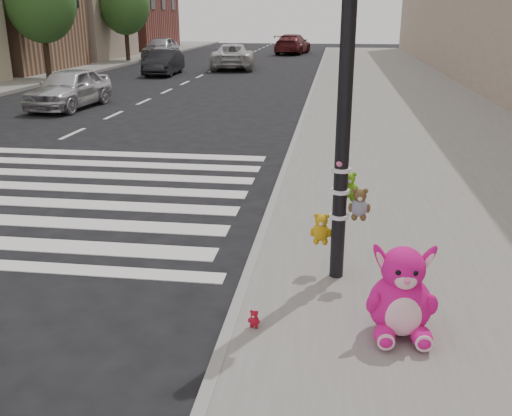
% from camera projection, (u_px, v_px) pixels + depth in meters
% --- Properties ---
extents(ground, '(120.00, 120.00, 0.00)m').
position_uv_depth(ground, '(61.00, 354.00, 5.46)').
color(ground, black).
rests_on(ground, ground).
extents(sidewalk_near, '(7.00, 80.00, 0.14)m').
position_uv_depth(sidewalk_near, '(434.00, 142.00, 14.17)').
color(sidewalk_near, slate).
rests_on(sidewalk_near, ground).
extents(curb_edge, '(0.12, 80.00, 0.15)m').
position_uv_depth(curb_edge, '(296.00, 138.00, 14.61)').
color(curb_edge, gray).
rests_on(curb_edge, ground).
extents(signal_pole, '(0.68, 0.48, 4.00)m').
position_uv_depth(signal_pole, '(344.00, 135.00, 6.23)').
color(signal_pole, black).
rests_on(signal_pole, sidewalk_near).
extents(tree_far_b, '(3.20, 3.20, 5.44)m').
position_uv_depth(tree_far_b, '(41.00, 1.00, 26.34)').
color(tree_far_b, '#382619').
rests_on(tree_far_b, sidewalk_far).
extents(tree_far_c, '(3.20, 3.20, 5.44)m').
position_uv_depth(tree_far_c, '(124.00, 4.00, 36.65)').
color(tree_far_c, '#382619').
rests_on(tree_far_c, sidewalk_far).
extents(pink_bunny, '(0.67, 0.72, 0.95)m').
position_uv_depth(pink_bunny, '(401.00, 298.00, 5.41)').
color(pink_bunny, '#DD1282').
rests_on(pink_bunny, sidewalk_near).
extents(red_teddy, '(0.14, 0.11, 0.19)m').
position_uv_depth(red_teddy, '(254.00, 319.00, 5.62)').
color(red_teddy, '#AE1126').
rests_on(red_teddy, sidewalk_near).
extents(car_silver_far, '(1.85, 4.05, 1.35)m').
position_uv_depth(car_silver_far, '(69.00, 88.00, 19.41)').
color(car_silver_far, silver).
rests_on(car_silver_far, ground).
extents(car_dark_far, '(1.50, 3.97, 1.29)m').
position_uv_depth(car_dark_far, '(164.00, 62.00, 29.98)').
color(car_dark_far, black).
rests_on(car_dark_far, ground).
extents(car_white_near, '(2.99, 5.40, 1.43)m').
position_uv_depth(car_white_near, '(233.00, 56.00, 33.23)').
color(car_white_near, beige).
rests_on(car_white_near, ground).
extents(car_maroon_near, '(2.83, 5.54, 1.54)m').
position_uv_depth(car_maroon_near, '(293.00, 44.00, 45.58)').
color(car_maroon_near, '#58191B').
rests_on(car_maroon_near, ground).
extents(car_silver_deep, '(1.98, 4.68, 1.58)m').
position_uv_depth(car_silver_deep, '(161.00, 48.00, 40.03)').
color(car_silver_deep, '#9E9EA3').
rests_on(car_silver_deep, ground).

